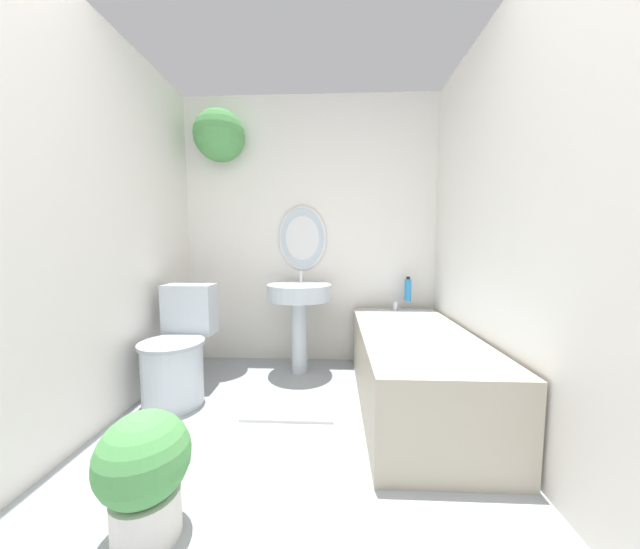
# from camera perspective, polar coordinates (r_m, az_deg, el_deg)

# --- Properties ---
(wall_back) EXTENTS (2.38, 0.43, 2.40)m
(wall_back) POSITION_cam_1_polar(r_m,az_deg,el_deg) (2.97, -4.76, 10.70)
(wall_back) COLOR silver
(wall_back) RESTS_ON ground_plane
(wall_left) EXTENTS (0.06, 2.51, 2.40)m
(wall_left) POSITION_cam_1_polar(r_m,az_deg,el_deg) (2.23, -36.20, 7.44)
(wall_left) COLOR silver
(wall_left) RESTS_ON ground_plane
(wall_right) EXTENTS (0.06, 2.51, 2.40)m
(wall_right) POSITION_cam_1_polar(r_m,az_deg,el_deg) (1.99, 31.21, 8.09)
(wall_right) COLOR silver
(wall_right) RESTS_ON ground_plane
(toilet) EXTENTS (0.42, 0.59, 0.78)m
(toilet) POSITION_cam_1_polar(r_m,az_deg,el_deg) (2.50, -23.93, -12.73)
(toilet) COLOR silver
(toilet) RESTS_ON ground_plane
(pedestal_sink) EXTENTS (0.53, 0.53, 0.85)m
(pedestal_sink) POSITION_cam_1_polar(r_m,az_deg,el_deg) (2.69, -3.70, -4.92)
(pedestal_sink) COLOR silver
(pedestal_sink) RESTS_ON ground_plane
(bathtub) EXTENTS (0.71, 1.56, 0.58)m
(bathtub) POSITION_cam_1_polar(r_m,az_deg,el_deg) (2.32, 16.31, -15.38)
(bathtub) COLOR #B2A893
(bathtub) RESTS_ON ground_plane
(shampoo_bottle) EXTENTS (0.06, 0.06, 0.22)m
(shampoo_bottle) POSITION_cam_1_polar(r_m,az_deg,el_deg) (2.93, 15.35, -2.63)
(shampoo_bottle) COLOR #2D84C6
(shampoo_bottle) RESTS_ON bathtub
(potted_plant) EXTENTS (0.33, 0.33, 0.47)m
(potted_plant) POSITION_cam_1_polar(r_m,az_deg,el_deg) (1.51, -28.74, -28.17)
(potted_plant) COLOR silver
(potted_plant) RESTS_ON ground_plane
(bath_mat) EXTENTS (0.58, 0.41, 0.02)m
(bath_mat) POSITION_cam_1_polar(r_m,az_deg,el_deg) (2.32, -5.31, -22.12)
(bath_mat) COLOR silver
(bath_mat) RESTS_ON ground_plane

